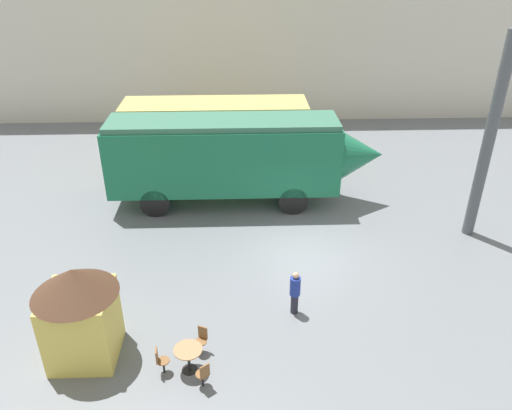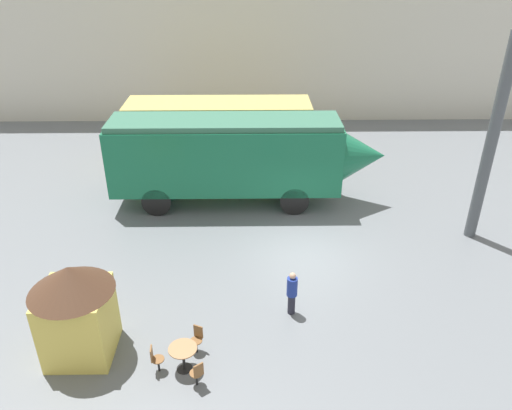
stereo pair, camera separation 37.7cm
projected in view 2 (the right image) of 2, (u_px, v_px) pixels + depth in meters
ground_plane at (303, 254)px, 19.10m from camera, size 80.00×80.00×0.00m
backdrop_wall at (282, 50)px, 30.86m from camera, size 44.00×0.15×9.00m
passenger_coach_vintage at (219, 128)px, 25.78m from camera, size 9.57×2.86×3.35m
streamlined_locomotive at (242, 155)px, 21.66m from camera, size 11.92×2.42×3.97m
cafe_table_near at (183, 353)px, 13.74m from camera, size 0.80×0.80×0.77m
cafe_chair_0 at (155, 358)px, 13.71m from camera, size 0.37×0.36×0.87m
cafe_chair_1 at (197, 373)px, 13.23m from camera, size 0.40×0.40×0.87m
cafe_chair_2 at (197, 337)px, 14.40m from camera, size 0.38×0.40×0.87m
visitor_person at (292, 292)px, 15.72m from camera, size 0.34×0.34×1.57m
ticket_kiosk at (75, 307)px, 13.82m from camera, size 2.34×2.34×3.00m
support_pillar at (491, 143)px, 18.42m from camera, size 0.44×0.44×8.00m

